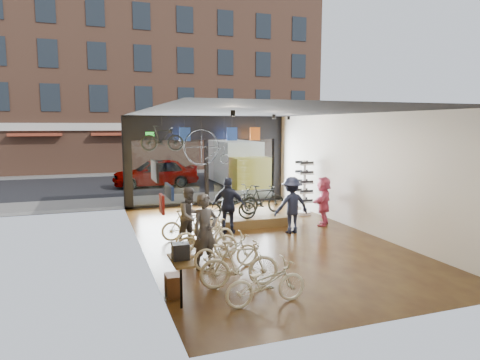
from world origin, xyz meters
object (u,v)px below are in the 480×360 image
customer_5 (323,201)px  sunglasses_rack (304,188)px  customer_1 (190,216)px  penny_farthing (209,148)px  box_truck (239,164)px  customer_3 (292,205)px  floor_bike_5 (187,225)px  display_bike_mid (263,200)px  floor_bike_0 (266,283)px  display_platform (248,219)px  display_bike_left (230,206)px  floor_bike_3 (207,241)px  floor_bike_1 (239,264)px  street_car (155,173)px  customer_0 (205,232)px  hung_bike (162,138)px  floor_bike_4 (205,235)px  customer_2 (229,206)px  floor_bike_2 (226,251)px  display_bike_right (239,199)px

customer_5 → sunglasses_rack: bearing=-147.2°
customer_1 → penny_farthing: size_ratio=0.92×
box_truck → customer_3: box_truck is taller
floor_bike_5 → display_bike_mid: bearing=-59.5°
floor_bike_0 → floor_bike_5: bearing=2.8°
display_platform → display_bike_left: bearing=-147.4°
display_bike_mid → customer_3: 1.73m
floor_bike_3 → display_bike_mid: bearing=-33.0°
customer_5 → penny_farthing: size_ratio=0.93×
floor_bike_1 → floor_bike_5: 4.06m
floor_bike_5 → display_bike_left: bearing=-54.6°
display_bike_left → box_truck: bearing=-9.8°
customer_1 → street_car: bearing=62.6°
street_car → display_platform: 10.22m
display_platform → display_bike_mid: size_ratio=1.42×
floor_bike_1 → customer_0: bearing=22.7°
box_truck → hung_bike: bearing=-128.6°
penny_farthing → floor_bike_5: bearing=-113.3°
street_car → floor_bike_0: street_car is taller
floor_bike_0 → customer_3: customer_3 is taller
street_car → customer_1: 12.05m
floor_bike_0 → penny_farthing: bearing=-10.7°
display_bike_mid → display_platform: bearing=84.0°
display_bike_left → customer_0: size_ratio=0.97×
floor_bike_5 → customer_3: bearing=-89.2°
street_car → hung_bike: 8.13m
floor_bike_0 → customer_5: bearing=-41.1°
box_truck → floor_bike_4: size_ratio=3.68×
floor_bike_4 → customer_2: size_ratio=0.95×
floor_bike_0 → floor_bike_4: size_ratio=0.96×
street_car → display_bike_left: street_car is taller
penny_farthing → hung_bike: size_ratio=1.14×
floor_bike_5 → customer_1: customer_1 is taller
street_car → floor_bike_5: 11.60m
box_truck → floor_bike_0: size_ratio=3.84×
floor_bike_4 → display_bike_mid: (2.84, 2.71, 0.36)m
floor_bike_2 → display_bike_mid: bearing=-35.0°
customer_2 → floor_bike_3: bearing=88.1°
street_car → customer_5: customer_5 is taller
customer_5 → floor_bike_5: bearing=-46.4°
floor_bike_1 → sunglasses_rack: 7.91m
display_bike_left → display_bike_mid: 1.49m
floor_bike_0 → floor_bike_1: floor_bike_1 is taller
customer_1 → customer_2: 1.58m
floor_bike_4 → floor_bike_5: floor_bike_5 is taller
street_car → display_bike_mid: (2.30, -10.09, 0.02)m
display_bike_right → floor_bike_3: bearing=120.4°
floor_bike_0 → floor_bike_4: (-0.20, 3.82, 0.02)m
box_truck → customer_3: 10.99m
sunglasses_rack → customer_5: bearing=-113.3°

